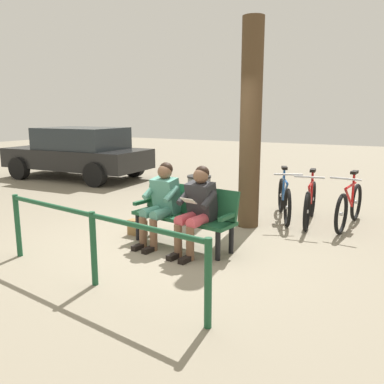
{
  "coord_description": "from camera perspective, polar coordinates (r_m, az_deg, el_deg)",
  "views": [
    {
      "loc": [
        -3.0,
        4.67,
        1.93
      ],
      "look_at": [
        -0.26,
        -0.5,
        0.75
      ],
      "focal_mm": 37.62,
      "sensor_mm": 36.0,
      "label": 1
    }
  ],
  "objects": [
    {
      "name": "litter_bin",
      "position": [
        6.98,
        1.0,
        -1.07
      ],
      "size": [
        0.41,
        0.41,
        0.84
      ],
      "color": "slate",
      "rests_on": "ground"
    },
    {
      "name": "bench",
      "position": [
        5.82,
        -0.91,
        -2.74
      ],
      "size": [
        1.65,
        0.71,
        0.87
      ],
      "rotation": [
        0.0,
        0.0,
        -0.15
      ],
      "color": "#194C2D",
      "rests_on": "ground"
    },
    {
      "name": "railing_fence",
      "position": [
        4.59,
        -13.88,
        -5.85
      ],
      "size": [
        3.12,
        0.54,
        0.85
      ],
      "rotation": [
        0.0,
        0.0,
        -0.15
      ],
      "color": "#194C2D",
      "rests_on": "ground"
    },
    {
      "name": "bicycle_purple",
      "position": [
        7.28,
        21.4,
        -1.85
      ],
      "size": [
        0.48,
        1.68,
        0.94
      ],
      "rotation": [
        0.0,
        0.0,
        1.46
      ],
      "color": "black",
      "rests_on": "ground"
    },
    {
      "name": "handbag",
      "position": [
        6.43,
        -7.75,
        -5.04
      ],
      "size": [
        0.31,
        0.15,
        0.24
      ],
      "primitive_type": "cube",
      "rotation": [
        0.0,
        0.0,
        -0.04
      ],
      "color": "olive",
      "rests_on": "ground"
    },
    {
      "name": "ground_plane",
      "position": [
        5.87,
        -4.57,
        -7.81
      ],
      "size": [
        40.0,
        40.0,
        0.0
      ],
      "primitive_type": "plane",
      "color": "gray"
    },
    {
      "name": "tree_trunk",
      "position": [
        6.72,
        8.31,
        9.26
      ],
      "size": [
        0.35,
        0.35,
        3.38
      ],
      "primitive_type": "cylinder",
      "color": "#4C3823",
      "rests_on": "ground"
    },
    {
      "name": "parked_car",
      "position": [
        12.12,
        -15.78,
        5.5
      ],
      "size": [
        4.26,
        2.14,
        1.47
      ],
      "rotation": [
        0.0,
        0.0,
        0.04
      ],
      "color": "black",
      "rests_on": "ground"
    },
    {
      "name": "person_companion",
      "position": [
        5.85,
        -4.36,
        -1.1
      ],
      "size": [
        0.53,
        0.8,
        1.2
      ],
      "rotation": [
        0.0,
        0.0,
        -0.15
      ],
      "color": "#4C8C7A",
      "rests_on": "ground"
    },
    {
      "name": "person_reading",
      "position": [
        5.47,
        0.73,
        -1.96
      ],
      "size": [
        0.53,
        0.8,
        1.2
      ],
      "rotation": [
        0.0,
        0.0,
        -0.15
      ],
      "color": "#262628",
      "rests_on": "ground"
    },
    {
      "name": "bicycle_red",
      "position": [
        7.46,
        12.94,
        -1.03
      ],
      "size": [
        0.71,
        1.59,
        0.94
      ],
      "rotation": [
        0.0,
        0.0,
        1.94
      ],
      "color": "black",
      "rests_on": "ground"
    },
    {
      "name": "bicycle_orange",
      "position": [
        7.28,
        16.39,
        -1.52
      ],
      "size": [
        0.48,
        1.68,
        0.94
      ],
      "rotation": [
        0.0,
        0.0,
        1.68
      ],
      "color": "black",
      "rests_on": "ground"
    }
  ]
}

